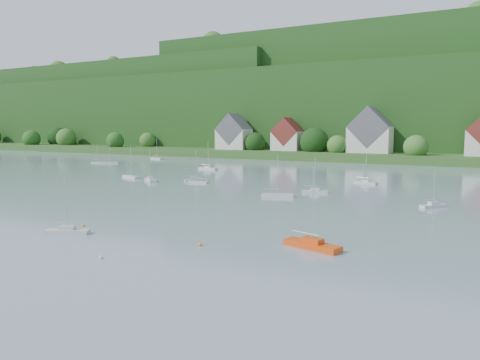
% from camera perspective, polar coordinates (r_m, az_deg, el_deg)
% --- Properties ---
extents(far_shore_strip, '(600.00, 60.00, 3.00)m').
position_cam_1_polar(far_shore_strip, '(198.66, 15.17, 3.10)').
color(far_shore_strip, '#2A4E1D').
rests_on(far_shore_strip, ground).
extents(forested_ridge, '(620.00, 181.22, 69.89)m').
position_cam_1_polar(forested_ridge, '(265.73, 18.76, 8.44)').
color(forested_ridge, '#153912').
rests_on(forested_ridge, ground).
extents(village_building_0, '(14.00, 10.40, 16.00)m').
position_cam_1_polar(village_building_0, '(205.88, -0.77, 5.68)').
color(village_building_0, beige).
rests_on(village_building_0, far_shore_strip).
extents(village_building_1, '(12.00, 9.36, 14.00)m').
position_cam_1_polar(village_building_1, '(196.92, 5.93, 5.38)').
color(village_building_1, beige).
rests_on(village_building_1, far_shore_strip).
extents(village_building_2, '(16.00, 11.44, 18.00)m').
position_cam_1_polar(village_building_2, '(185.55, 15.92, 5.55)').
color(village_building_2, beige).
rests_on(village_building_2, far_shore_strip).
extents(near_sailboat_3, '(5.33, 3.67, 7.07)m').
position_cam_1_polar(near_sailboat_3, '(60.04, -20.76, -5.93)').
color(near_sailboat_3, silver).
rests_on(near_sailboat_3, ground).
extents(near_sailboat_5, '(6.81, 3.58, 8.85)m').
position_cam_1_polar(near_sailboat_5, '(50.25, 9.00, -7.93)').
color(near_sailboat_5, '#DC440F').
rests_on(near_sailboat_5, ground).
extents(mooring_buoy_1, '(0.40, 0.40, 0.40)m').
position_cam_1_polar(mooring_buoy_1, '(48.15, -16.94, -9.35)').
color(mooring_buoy_1, silver).
rests_on(mooring_buoy_1, ground).
extents(mooring_buoy_2, '(0.46, 0.46, 0.46)m').
position_cam_1_polar(mooring_buoy_2, '(51.01, -5.02, -8.18)').
color(mooring_buoy_2, orange).
rests_on(mooring_buoy_2, ground).
extents(mooring_buoy_3, '(0.43, 0.43, 0.43)m').
position_cam_1_polar(mooring_buoy_3, '(63.74, -18.99, -5.52)').
color(mooring_buoy_3, orange).
rests_on(mooring_buoy_3, ground).
extents(far_sailboat_cluster, '(191.28, 72.77, 8.71)m').
position_cam_1_polar(far_sailboat_cluster, '(112.79, 11.78, 0.07)').
color(far_sailboat_cluster, silver).
rests_on(far_sailboat_cluster, ground).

